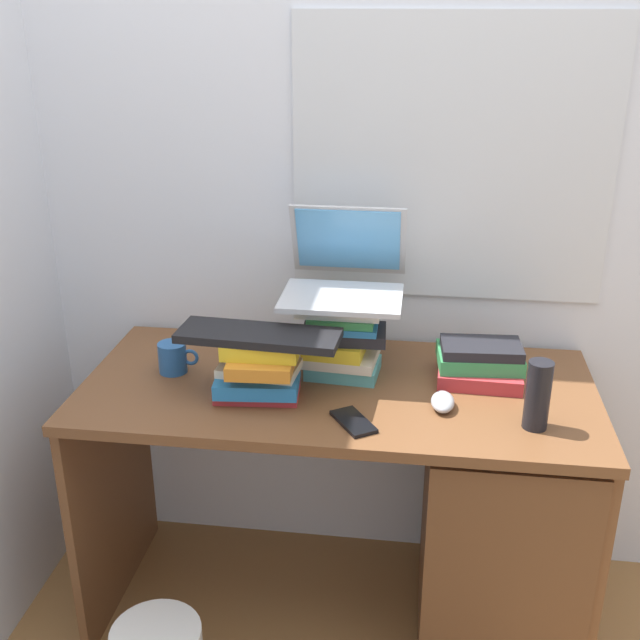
{
  "coord_description": "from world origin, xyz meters",
  "views": [
    {
      "loc": [
        0.21,
        -1.87,
        1.74
      ],
      "look_at": [
        -0.05,
        0.02,
        0.95
      ],
      "focal_mm": 43.49,
      "sensor_mm": 36.0,
      "label": 1
    }
  ],
  "objects_px": {
    "book_stack_tall": "(340,337)",
    "cell_phone": "(353,422)",
    "desk": "(461,508)",
    "book_stack_side": "(480,362)",
    "computer_mouse": "(443,402)",
    "laptop": "(344,273)",
    "water_bottle": "(538,395)",
    "keyboard": "(259,335)",
    "mug": "(173,358)",
    "book_stack_keyboard_riser": "(260,369)"
  },
  "relations": [
    {
      "from": "computer_mouse",
      "to": "keyboard",
      "type": "bearing_deg",
      "value": 178.89
    },
    {
      "from": "desk",
      "to": "book_stack_keyboard_riser",
      "type": "bearing_deg",
      "value": -173.65
    },
    {
      "from": "book_stack_tall",
      "to": "book_stack_side",
      "type": "height_order",
      "value": "book_stack_tall"
    },
    {
      "from": "book_stack_keyboard_riser",
      "to": "laptop",
      "type": "relative_size",
      "value": 0.7
    },
    {
      "from": "desk",
      "to": "mug",
      "type": "distance_m",
      "value": 0.91
    },
    {
      "from": "water_bottle",
      "to": "book_stack_side",
      "type": "bearing_deg",
      "value": 116.38
    },
    {
      "from": "water_bottle",
      "to": "cell_phone",
      "type": "bearing_deg",
      "value": -174.43
    },
    {
      "from": "keyboard",
      "to": "book_stack_keyboard_riser",
      "type": "bearing_deg",
      "value": -74.59
    },
    {
      "from": "keyboard",
      "to": "cell_phone",
      "type": "xyz_separation_m",
      "value": [
        0.26,
        -0.12,
        -0.17
      ]
    },
    {
      "from": "laptop",
      "to": "desk",
      "type": "bearing_deg",
      "value": -25.59
    },
    {
      "from": "book_stack_side",
      "to": "desk",
      "type": "bearing_deg",
      "value": -103.65
    },
    {
      "from": "book_stack_side",
      "to": "cell_phone",
      "type": "height_order",
      "value": "book_stack_side"
    },
    {
      "from": "desk",
      "to": "book_stack_tall",
      "type": "bearing_deg",
      "value": 163.62
    },
    {
      "from": "desk",
      "to": "book_stack_tall",
      "type": "distance_m",
      "value": 0.59
    },
    {
      "from": "desk",
      "to": "computer_mouse",
      "type": "height_order",
      "value": "computer_mouse"
    },
    {
      "from": "book_stack_tall",
      "to": "book_stack_keyboard_riser",
      "type": "distance_m",
      "value": 0.26
    },
    {
      "from": "desk",
      "to": "book_stack_side",
      "type": "height_order",
      "value": "book_stack_side"
    },
    {
      "from": "water_bottle",
      "to": "desk",
      "type": "bearing_deg",
      "value": 137.83
    },
    {
      "from": "book_stack_side",
      "to": "laptop",
      "type": "relative_size",
      "value": 0.72
    },
    {
      "from": "keyboard",
      "to": "mug",
      "type": "distance_m",
      "value": 0.32
    },
    {
      "from": "book_stack_tall",
      "to": "book_stack_keyboard_riser",
      "type": "bearing_deg",
      "value": -139.32
    },
    {
      "from": "desk",
      "to": "mug",
      "type": "relative_size",
      "value": 12.06
    },
    {
      "from": "desk",
      "to": "book_stack_keyboard_riser",
      "type": "height_order",
      "value": "book_stack_keyboard_riser"
    },
    {
      "from": "keyboard",
      "to": "computer_mouse",
      "type": "height_order",
      "value": "keyboard"
    },
    {
      "from": "keyboard",
      "to": "water_bottle",
      "type": "height_order",
      "value": "keyboard"
    },
    {
      "from": "desk",
      "to": "book_stack_tall",
      "type": "relative_size",
      "value": 5.45
    },
    {
      "from": "book_stack_tall",
      "to": "book_stack_side",
      "type": "distance_m",
      "value": 0.39
    },
    {
      "from": "book_stack_tall",
      "to": "book_stack_side",
      "type": "bearing_deg",
      "value": 0.84
    },
    {
      "from": "desk",
      "to": "cell_phone",
      "type": "relative_size",
      "value": 10.25
    },
    {
      "from": "computer_mouse",
      "to": "mug",
      "type": "bearing_deg",
      "value": 171.52
    },
    {
      "from": "book_stack_side",
      "to": "water_bottle",
      "type": "bearing_deg",
      "value": -63.62
    },
    {
      "from": "book_stack_side",
      "to": "cell_phone",
      "type": "relative_size",
      "value": 1.75
    },
    {
      "from": "laptop",
      "to": "keyboard",
      "type": "xyz_separation_m",
      "value": [
        -0.19,
        -0.23,
        -0.1
      ]
    },
    {
      "from": "laptop",
      "to": "water_bottle",
      "type": "relative_size",
      "value": 1.87
    },
    {
      "from": "computer_mouse",
      "to": "laptop",
      "type": "bearing_deg",
      "value": 139.94
    },
    {
      "from": "desk",
      "to": "book_stack_tall",
      "type": "height_order",
      "value": "book_stack_tall"
    },
    {
      "from": "water_bottle",
      "to": "laptop",
      "type": "bearing_deg",
      "value": 148.87
    },
    {
      "from": "mug",
      "to": "computer_mouse",
      "type": "bearing_deg",
      "value": -8.48
    },
    {
      "from": "book_stack_tall",
      "to": "cell_phone",
      "type": "xyz_separation_m",
      "value": [
        0.06,
        -0.28,
        -0.1
      ]
    },
    {
      "from": "keyboard",
      "to": "cell_phone",
      "type": "bearing_deg",
      "value": -21.07
    },
    {
      "from": "book_stack_keyboard_riser",
      "to": "water_bottle",
      "type": "relative_size",
      "value": 1.3
    },
    {
      "from": "book_stack_tall",
      "to": "keyboard",
      "type": "relative_size",
      "value": 0.61
    },
    {
      "from": "laptop",
      "to": "cell_phone",
      "type": "distance_m",
      "value": 0.44
    },
    {
      "from": "cell_phone",
      "to": "book_stack_tall",
      "type": "bearing_deg",
      "value": 69.58
    },
    {
      "from": "book_stack_keyboard_riser",
      "to": "cell_phone",
      "type": "xyz_separation_m",
      "value": [
        0.26,
        -0.12,
        -0.07
      ]
    },
    {
      "from": "book_stack_keyboard_riser",
      "to": "laptop",
      "type": "bearing_deg",
      "value": 50.27
    },
    {
      "from": "book_stack_tall",
      "to": "laptop",
      "type": "height_order",
      "value": "laptop"
    },
    {
      "from": "book_stack_keyboard_riser",
      "to": "keyboard",
      "type": "xyz_separation_m",
      "value": [
        -0.0,
        0.0,
        0.09
      ]
    },
    {
      "from": "cell_phone",
      "to": "laptop",
      "type": "bearing_deg",
      "value": 67.23
    },
    {
      "from": "book_stack_tall",
      "to": "keyboard",
      "type": "distance_m",
      "value": 0.26
    }
  ]
}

